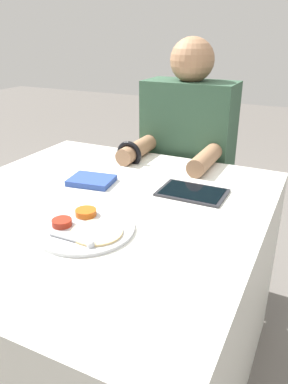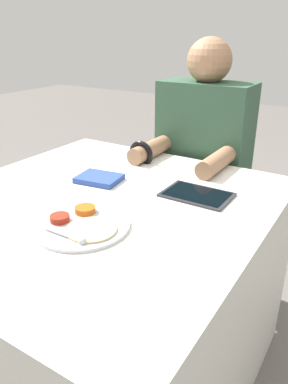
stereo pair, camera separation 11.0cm
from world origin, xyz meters
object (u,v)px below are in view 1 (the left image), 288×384
person_diner (186,182)px  tablet_device (192,192)px  thali_tray (85,228)px  red_notebook (92,181)px

person_diner → tablet_device: bearing=-68.2°
thali_tray → tablet_device: thali_tray is taller
tablet_device → person_diner: bearing=111.8°
red_notebook → tablet_device: red_notebook is taller
thali_tray → red_notebook: (-0.17, 0.30, 0.00)m
thali_tray → person_diner: 0.86m
thali_tray → person_diner: person_diner is taller
thali_tray → tablet_device: (0.18, 0.36, -0.00)m
red_notebook → person_diner: bearing=73.3°
thali_tray → red_notebook: size_ratio=1.62×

